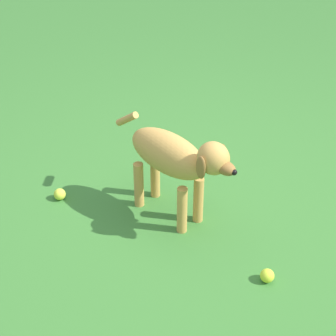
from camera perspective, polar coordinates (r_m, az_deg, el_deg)
ground at (r=2.98m, az=5.17°, el=-5.01°), size 14.00×14.00×0.00m
dog at (r=2.76m, az=0.71°, el=1.03°), size 0.22×0.82×0.55m
tennis_ball_0 at (r=3.13m, az=-11.15°, el=-2.68°), size 0.07×0.07×0.07m
tennis_ball_1 at (r=2.62m, az=10.23°, el=-10.92°), size 0.07×0.07×0.07m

